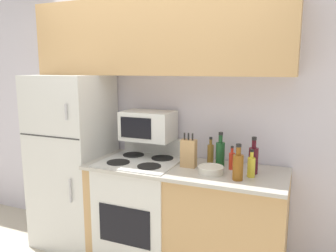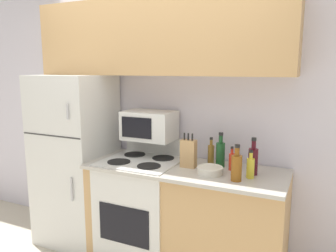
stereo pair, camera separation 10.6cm
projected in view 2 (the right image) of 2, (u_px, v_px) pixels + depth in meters
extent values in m
cube|color=silver|center=(166.00, 119.00, 3.22)|extent=(8.00, 0.05, 2.55)
cube|color=tan|center=(185.00, 219.00, 2.90)|extent=(1.70, 0.63, 0.90)
cube|color=#BCB7AD|center=(184.00, 169.00, 2.81)|extent=(1.70, 0.67, 0.03)
cube|color=silver|center=(76.00, 159.00, 3.33)|extent=(0.70, 0.63, 1.70)
cube|color=#383838|center=(51.00, 136.00, 3.00)|extent=(0.68, 0.01, 0.01)
cylinder|color=#B7B7BC|center=(67.00, 111.00, 2.85)|extent=(0.02, 0.02, 0.14)
cylinder|color=#B7B7BC|center=(72.00, 189.00, 2.97)|extent=(0.02, 0.02, 0.22)
cube|color=tan|center=(157.00, 37.00, 2.91)|extent=(2.40, 0.34, 0.67)
cube|color=silver|center=(142.00, 209.00, 3.06)|extent=(0.68, 0.63, 0.94)
cube|color=black|center=(124.00, 225.00, 2.78)|extent=(0.49, 0.01, 0.34)
cube|color=#2D2D2D|center=(141.00, 161.00, 2.98)|extent=(0.65, 0.61, 0.01)
cube|color=silver|center=(156.00, 145.00, 3.24)|extent=(0.65, 0.06, 0.16)
cylinder|color=black|center=(119.00, 162.00, 2.92)|extent=(0.20, 0.20, 0.01)
cylinder|color=black|center=(149.00, 166.00, 2.79)|extent=(0.20, 0.20, 0.01)
cylinder|color=black|center=(135.00, 154.00, 3.17)|extent=(0.20, 0.20, 0.01)
cylinder|color=black|center=(163.00, 158.00, 3.04)|extent=(0.20, 0.20, 0.01)
cube|color=silver|center=(150.00, 125.00, 3.07)|extent=(0.47, 0.32, 0.27)
cube|color=black|center=(136.00, 128.00, 2.94)|extent=(0.30, 0.01, 0.19)
cube|color=tan|center=(188.00, 154.00, 2.79)|extent=(0.13, 0.08, 0.24)
cylinder|color=black|center=(184.00, 136.00, 2.77)|extent=(0.01, 0.01, 0.06)
cylinder|color=black|center=(188.00, 137.00, 2.76)|extent=(0.01, 0.01, 0.06)
cylinder|color=black|center=(192.00, 137.00, 2.74)|extent=(0.01, 0.01, 0.06)
cylinder|color=silver|center=(210.00, 171.00, 2.62)|extent=(0.20, 0.20, 0.05)
torus|color=silver|center=(210.00, 167.00, 2.62)|extent=(0.21, 0.21, 0.01)
cylinder|color=red|center=(232.00, 162.00, 2.72)|extent=(0.05, 0.05, 0.14)
cylinder|color=red|center=(232.00, 151.00, 2.70)|extent=(0.02, 0.02, 0.04)
cylinder|color=black|center=(232.00, 148.00, 2.69)|extent=(0.02, 0.03, 0.02)
cylinder|color=brown|center=(236.00, 168.00, 2.45)|extent=(0.08, 0.08, 0.20)
cylinder|color=brown|center=(237.00, 152.00, 2.43)|extent=(0.04, 0.04, 0.06)
cylinder|color=black|center=(237.00, 146.00, 2.42)|extent=(0.04, 0.04, 0.02)
cylinder|color=gold|center=(250.00, 168.00, 2.52)|extent=(0.06, 0.06, 0.15)
cylinder|color=gold|center=(251.00, 156.00, 2.50)|extent=(0.03, 0.03, 0.05)
cylinder|color=black|center=(251.00, 151.00, 2.49)|extent=(0.03, 0.03, 0.02)
cylinder|color=#470F19|center=(253.00, 162.00, 2.59)|extent=(0.08, 0.08, 0.21)
cylinder|color=#470F19|center=(254.00, 145.00, 2.57)|extent=(0.03, 0.03, 0.07)
cylinder|color=black|center=(254.00, 139.00, 2.56)|extent=(0.04, 0.04, 0.02)
cylinder|color=olive|center=(211.00, 155.00, 2.89)|extent=(0.06, 0.06, 0.17)
cylinder|color=olive|center=(211.00, 142.00, 2.87)|extent=(0.03, 0.03, 0.05)
cylinder|color=black|center=(211.00, 138.00, 2.86)|extent=(0.03, 0.03, 0.02)
cylinder|color=#194C23|center=(220.00, 155.00, 2.80)|extent=(0.08, 0.08, 0.21)
cylinder|color=#194C23|center=(221.00, 139.00, 2.78)|extent=(0.03, 0.03, 0.07)
cylinder|color=black|center=(221.00, 134.00, 2.77)|extent=(0.04, 0.04, 0.02)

